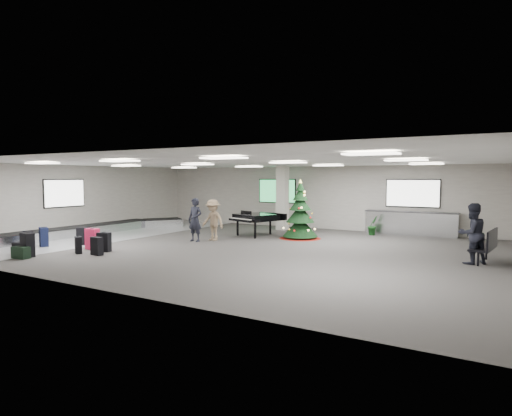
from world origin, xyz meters
The scene contains 22 objects.
ground centered at (0.00, 0.00, 0.00)m, with size 18.00×18.00×0.00m, color #3E3B39.
room_envelope centered at (-0.38, 0.67, 2.33)m, with size 18.02×14.02×3.21m.
baggage_carousel centered at (-7.84, -0.08, 0.21)m, with size 2.28×9.71×0.43m.
service_counter centered at (5.00, 6.65, 0.55)m, with size 4.05×0.65×1.08m.
suitcase_0 centered at (-4.93, -5.33, 0.40)m, with size 0.55×0.36×0.82m.
suitcase_1 centered at (-4.04, -4.07, 0.29)m, with size 0.42×0.36×0.60m.
pink_suitcase centered at (-4.31, -3.26, 0.38)m, with size 0.50×0.30×0.78m.
suitcase_3 centered at (-3.54, -3.39, 0.34)m, with size 0.50×0.36×0.70m.
navy_suitcase centered at (-6.45, -3.75, 0.36)m, with size 0.54×0.45×0.75m.
suitcase_5 centered at (-6.77, -4.16, 0.31)m, with size 0.45×0.30×0.63m.
green_duffel centered at (-4.84, -5.62, 0.19)m, with size 0.60×0.35×0.40m.
suitcase_7 centered at (-3.21, -3.98, 0.31)m, with size 0.44×0.26×0.63m.
suitcase_8 centered at (-5.51, -2.71, 0.34)m, with size 0.50×0.35×0.70m.
black_duffel centered at (-5.60, -5.11, 0.20)m, with size 0.64×0.40×0.42m.
christmas_tree centered at (1.09, 3.12, 0.87)m, with size 1.79×1.79×2.55m.
grand_piano centered at (-0.95, 2.99, 0.83)m, with size 2.13×2.43×1.16m.
bench centered at (8.23, 1.07, 0.59)m, with size 0.76×1.70×1.04m.
traveler_a centered at (-2.29, 0.18, 0.89)m, with size 0.65×0.43×1.78m, color black.
traveler_b centered at (-1.82, 0.78, 0.85)m, with size 1.10×0.63×1.70m, color #977C5D.
traveler_bench centered at (7.83, 0.68, 0.92)m, with size 0.90×0.70×1.85m, color black.
potted_plant_left centered at (3.51, 5.77, 0.45)m, with size 0.49×0.40×0.89m, color #143F1A.
potted_plant_right centered at (7.77, 5.99, 0.44)m, with size 0.49×0.49×0.88m, color #143F1A.
Camera 1 is at (8.60, -13.65, 2.59)m, focal length 30.00 mm.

